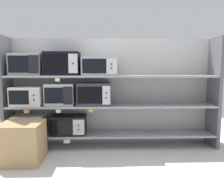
# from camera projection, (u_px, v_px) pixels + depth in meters

# --- Properties ---
(ground) EXTENTS (7.05, 6.00, 0.02)m
(ground) POSITION_uv_depth(u_px,v_px,m) (115.00, 176.00, 2.67)
(ground) COLOR silver
(back_panel) EXTENTS (3.25, 0.04, 1.65)m
(back_panel) POSITION_uv_depth(u_px,v_px,m) (112.00, 91.00, 3.79)
(back_panel) COLOR #B2B2AD
(back_panel) RESTS_ON ground
(upright_left) EXTENTS (0.05, 0.43, 1.65)m
(upright_left) POSITION_uv_depth(u_px,v_px,m) (7.00, 93.00, 3.51)
(upright_left) COLOR #5B5B5E
(upright_left) RESTS_ON ground
(upright_right) EXTENTS (0.05, 0.43, 1.65)m
(upright_right) POSITION_uv_depth(u_px,v_px,m) (214.00, 93.00, 3.61)
(upright_right) COLOR #5B5B5E
(upright_right) RESTS_ON ground
(shelf_0) EXTENTS (3.05, 0.43, 0.03)m
(shelf_0) POSITION_uv_depth(u_px,v_px,m) (112.00, 134.00, 3.64)
(shelf_0) COLOR #99999E
(shelf_0) RESTS_ON ground
(microwave_0) EXTENTS (0.45, 0.40, 0.29)m
(microwave_0) POSITION_uv_depth(u_px,v_px,m) (30.00, 125.00, 3.57)
(microwave_0) COLOR silver
(microwave_0) RESTS_ON shelf_0
(microwave_1) EXTENTS (0.53, 0.37, 0.28)m
(microwave_1) POSITION_uv_depth(u_px,v_px,m) (68.00, 125.00, 3.59)
(microwave_1) COLOR black
(microwave_1) RESTS_ON shelf_0
(price_tag_0) EXTENTS (0.07, 0.00, 0.04)m
(price_tag_0) POSITION_uv_depth(u_px,v_px,m) (23.00, 142.00, 3.38)
(price_tag_0) COLOR white
(price_tag_1) EXTENTS (0.09, 0.00, 0.05)m
(price_tag_1) POSITION_uv_depth(u_px,v_px,m) (67.00, 142.00, 3.40)
(price_tag_1) COLOR white
(shelf_1) EXTENTS (3.05, 0.43, 0.03)m
(shelf_1) POSITION_uv_depth(u_px,v_px,m) (112.00, 106.00, 3.58)
(shelf_1) COLOR #99999E
(microwave_2) EXTENTS (0.44, 0.43, 0.28)m
(microwave_2) POSITION_uv_depth(u_px,v_px,m) (28.00, 96.00, 3.52)
(microwave_2) COLOR silver
(microwave_2) RESTS_ON shelf_1
(microwave_3) EXTENTS (0.42, 0.36, 0.32)m
(microwave_3) POSITION_uv_depth(u_px,v_px,m) (60.00, 94.00, 3.53)
(microwave_3) COLOR #B8BABE
(microwave_3) RESTS_ON shelf_1
(microwave_4) EXTENTS (0.49, 0.43, 0.33)m
(microwave_4) POSITION_uv_depth(u_px,v_px,m) (94.00, 94.00, 3.55)
(microwave_4) COLOR #2E3036
(microwave_4) RESTS_ON shelf_1
(price_tag_2) EXTENTS (0.07, 0.00, 0.05)m
(price_tag_2) POSITION_uv_depth(u_px,v_px,m) (26.00, 112.00, 3.33)
(price_tag_2) COLOR orange
(price_tag_3) EXTENTS (0.07, 0.00, 0.05)m
(price_tag_3) POSITION_uv_depth(u_px,v_px,m) (58.00, 111.00, 3.35)
(price_tag_3) COLOR beige
(price_tag_4) EXTENTS (0.06, 0.00, 0.04)m
(price_tag_4) POSITION_uv_depth(u_px,v_px,m) (91.00, 111.00, 3.36)
(price_tag_4) COLOR orange
(shelf_2) EXTENTS (3.05, 0.43, 0.03)m
(shelf_2) POSITION_uv_depth(u_px,v_px,m) (112.00, 76.00, 3.53)
(shelf_2) COLOR #99999E
(microwave_5) EXTENTS (0.45, 0.35, 0.31)m
(microwave_5) POSITION_uv_depth(u_px,v_px,m) (27.00, 64.00, 3.46)
(microwave_5) COLOR #A1A3A2
(microwave_5) RESTS_ON shelf_2
(microwave_6) EXTENTS (0.50, 0.38, 0.34)m
(microwave_6) POSITION_uv_depth(u_px,v_px,m) (62.00, 64.00, 3.48)
(microwave_6) COLOR black
(microwave_6) RESTS_ON shelf_2
(microwave_7) EXTENTS (0.51, 0.41, 0.26)m
(microwave_7) POSITION_uv_depth(u_px,v_px,m) (99.00, 66.00, 3.50)
(microwave_7) COLOR #B0B6B5
(microwave_7) RESTS_ON shelf_2
(price_tag_5) EXTENTS (0.07, 0.00, 0.04)m
(price_tag_5) POSITION_uv_depth(u_px,v_px,m) (57.00, 80.00, 3.29)
(price_tag_5) COLOR beige
(shipping_carton) EXTENTS (0.51, 0.51, 0.51)m
(shipping_carton) POSITION_uv_depth(u_px,v_px,m) (22.00, 142.00, 3.03)
(shipping_carton) COLOR tan
(shipping_carton) RESTS_ON ground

